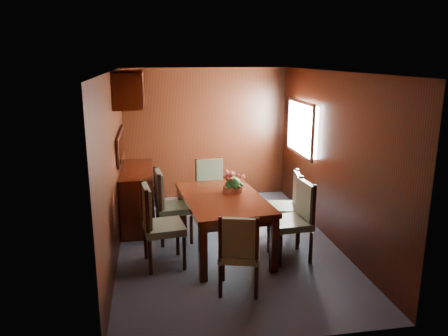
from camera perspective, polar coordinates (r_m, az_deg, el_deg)
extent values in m
plane|color=#383F4C|center=(6.32, 0.39, -9.83)|extent=(4.50, 4.50, 0.00)
cube|color=black|center=(5.86, -14.19, 0.21)|extent=(0.02, 4.50, 2.40)
cube|color=black|center=(6.36, 13.85, 1.32)|extent=(0.02, 4.50, 2.40)
cube|color=black|center=(8.11, -2.37, 4.48)|extent=(3.00, 0.02, 2.40)
cube|color=black|center=(3.83, 6.33, -6.99)|extent=(3.00, 0.02, 2.40)
cube|color=black|center=(5.76, 0.43, 12.49)|extent=(3.00, 4.50, 0.02)
cube|color=white|center=(7.30, 10.43, 5.16)|extent=(0.14, 1.10, 0.80)
cube|color=#B2B2B7|center=(7.28, 9.91, 5.15)|extent=(0.04, 1.20, 0.90)
cube|color=black|center=(6.82, -13.38, 2.90)|extent=(0.03, 1.36, 0.41)
cube|color=silver|center=(6.81, -13.22, 2.91)|extent=(0.01, 1.30, 0.35)
cube|color=black|center=(6.70, -12.33, 10.11)|extent=(0.40, 1.40, 0.50)
cube|color=black|center=(7.01, -11.19, -3.68)|extent=(0.48, 1.40, 0.90)
cube|color=black|center=(5.21, -2.76, -11.02)|extent=(0.10, 0.10, 0.71)
cube|color=black|center=(5.46, 6.57, -9.91)|extent=(0.10, 0.10, 0.71)
cube|color=black|center=(6.59, -5.61, -5.55)|extent=(0.10, 0.10, 0.71)
cube|color=black|center=(6.78, 1.87, -4.90)|extent=(0.10, 0.10, 0.71)
cube|color=black|center=(5.88, -0.12, -4.83)|extent=(1.04, 1.60, 0.10)
cube|color=black|center=(5.85, -0.13, -4.07)|extent=(1.18, 1.73, 0.06)
cylinder|color=black|center=(5.88, -10.19, -9.67)|extent=(0.05, 0.05, 0.43)
cylinder|color=black|center=(5.48, -9.60, -11.51)|extent=(0.05, 0.05, 0.43)
cylinder|color=black|center=(5.93, -6.08, -9.28)|extent=(0.05, 0.05, 0.43)
cylinder|color=black|center=(5.54, -5.18, -11.06)|extent=(0.05, 0.05, 0.43)
cube|color=#5F7156|center=(5.59, -7.86, -7.71)|extent=(0.55, 0.57, 0.09)
cylinder|color=black|center=(5.67, -10.55, -4.38)|extent=(0.05, 0.05, 0.58)
cylinder|color=black|center=(5.25, -9.98, -5.88)|extent=(0.05, 0.05, 0.58)
cube|color=#5F7156|center=(5.46, -10.05, -4.86)|extent=(0.13, 0.47, 0.49)
cylinder|color=black|center=(6.58, -8.63, -6.96)|extent=(0.05, 0.05, 0.43)
cylinder|color=black|center=(6.18, -8.07, -8.39)|extent=(0.05, 0.05, 0.43)
cylinder|color=black|center=(6.65, -5.07, -6.65)|extent=(0.05, 0.05, 0.43)
cylinder|color=black|center=(6.25, -4.28, -8.03)|extent=(0.05, 0.05, 0.43)
cube|color=#5F7156|center=(6.31, -6.59, -5.15)|extent=(0.53, 0.55, 0.09)
cylinder|color=black|center=(6.40, -8.92, -2.28)|extent=(0.05, 0.05, 0.57)
cylinder|color=black|center=(5.99, -8.36, -3.43)|extent=(0.05, 0.05, 0.57)
cube|color=#5F7156|center=(6.19, -8.45, -2.63)|extent=(0.12, 0.46, 0.48)
cylinder|color=black|center=(5.78, 11.27, -10.21)|extent=(0.05, 0.05, 0.42)
cylinder|color=black|center=(6.14, 9.58, -8.60)|extent=(0.05, 0.05, 0.42)
cylinder|color=black|center=(5.63, 7.36, -10.73)|extent=(0.05, 0.05, 0.42)
cylinder|color=black|center=(6.00, 5.89, -9.04)|extent=(0.05, 0.05, 0.42)
cube|color=#5F7156|center=(5.78, 8.62, -7.10)|extent=(0.51, 0.53, 0.09)
cylinder|color=black|center=(5.58, 11.65, -4.94)|extent=(0.05, 0.05, 0.57)
cylinder|color=black|center=(5.95, 9.90, -3.61)|extent=(0.05, 0.05, 0.57)
cube|color=#5F7156|center=(5.75, 10.56, -4.06)|extent=(0.10, 0.46, 0.48)
cylinder|color=black|center=(6.31, 9.74, -8.09)|extent=(0.05, 0.05, 0.40)
cylinder|color=black|center=(6.69, 9.20, -6.74)|extent=(0.05, 0.05, 0.40)
cylinder|color=black|center=(6.26, 6.16, -8.14)|extent=(0.05, 0.05, 0.40)
cylinder|color=black|center=(6.64, 5.83, -6.78)|extent=(0.05, 0.05, 0.40)
cube|color=#5F7156|center=(6.38, 7.81, -5.22)|extent=(0.53, 0.55, 0.08)
cylinder|color=black|center=(6.13, 10.05, -3.48)|extent=(0.05, 0.05, 0.54)
cylinder|color=black|center=(6.52, 9.47, -2.38)|extent=(0.05, 0.05, 0.54)
cube|color=#5F7156|center=(6.32, 9.57, -2.73)|extent=(0.14, 0.44, 0.45)
cylinder|color=black|center=(4.95, -0.48, -14.62)|extent=(0.04, 0.04, 0.38)
cylinder|color=black|center=(4.93, 4.23, -14.76)|extent=(0.04, 0.04, 0.38)
cylinder|color=black|center=(5.27, -0.10, -12.66)|extent=(0.04, 0.04, 0.38)
cylinder|color=black|center=(5.26, 4.28, -12.78)|extent=(0.04, 0.04, 0.38)
cube|color=#5F7156|center=(4.99, 2.01, -11.14)|extent=(0.55, 0.53, 0.08)
cylinder|color=black|center=(4.71, -0.50, -9.28)|extent=(0.04, 0.04, 0.51)
cylinder|color=black|center=(4.70, 4.34, -9.41)|extent=(0.04, 0.04, 0.51)
cube|color=#5F7156|center=(4.71, 1.93, -9.04)|extent=(0.41, 0.16, 0.43)
cylinder|color=black|center=(7.26, -0.31, -4.80)|extent=(0.05, 0.05, 0.41)
cylinder|color=black|center=(7.15, -3.50, -5.15)|extent=(0.05, 0.05, 0.41)
cylinder|color=black|center=(6.91, 0.74, -5.82)|extent=(0.05, 0.05, 0.41)
cylinder|color=black|center=(6.79, -2.61, -6.21)|extent=(0.05, 0.05, 0.41)
cube|color=#5F7156|center=(6.94, -1.43, -3.41)|extent=(0.55, 0.53, 0.08)
cylinder|color=black|center=(7.12, -0.34, -0.67)|extent=(0.05, 0.05, 0.54)
cylinder|color=black|center=(7.00, -3.59, -0.96)|extent=(0.05, 0.05, 0.54)
cube|color=#5F7156|center=(7.03, -1.90, -0.69)|extent=(0.44, 0.13, 0.46)
cylinder|color=#B75937|center=(6.05, 1.16, -2.71)|extent=(0.28, 0.28, 0.09)
sphere|color=#1E561C|center=(6.03, 1.17, -2.13)|extent=(0.22, 0.22, 0.22)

